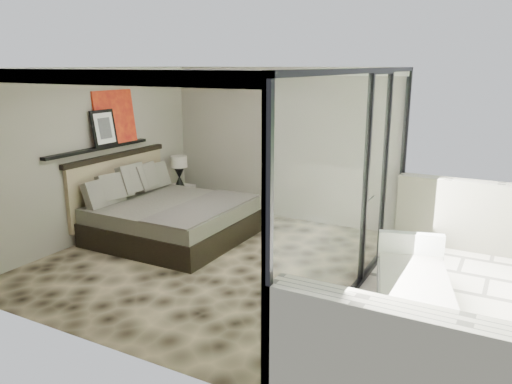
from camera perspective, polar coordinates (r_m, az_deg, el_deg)
The scene contains 13 objects.
floor at distance 7.58m, azimuth -5.48°, elevation -7.69°, with size 5.00×5.00×0.00m, color black.
ceiling at distance 7.03m, azimuth -6.04°, elevation 13.89°, with size 4.50×5.00×0.02m, color silver.
back_wall at distance 9.31m, azimuth 2.87°, elevation 5.46°, with size 4.50×0.02×2.80m, color gray.
left_wall at distance 8.62m, azimuth -18.23°, elevation 4.03°, with size 0.02×5.00×2.80m, color gray.
glass_wall at distance 6.23m, azimuth 11.70°, elevation 0.70°, with size 0.08×5.00×2.80m, color white.
terrace_slab at distance 6.50m, azimuth 24.11°, elevation -13.47°, with size 3.00×5.00×0.12m, color beige.
picture_ledge at distance 8.63m, azimuth -17.53°, elevation 4.77°, with size 0.12×2.20×0.05m, color black.
bed at distance 8.49m, azimuth -10.14°, elevation -2.72°, with size 2.33×2.25×1.29m.
nightstand at distance 10.03m, azimuth -8.67°, elevation -0.87°, with size 0.46×0.46×0.46m, color black.
table_lamp at distance 9.89m, azimuth -8.79°, elevation 2.87°, with size 0.32×0.32×0.59m.
abstract_canvas at distance 8.88m, azimuth -15.83°, elevation 8.25°, with size 0.04×0.90×0.90m, color #A0500D.
framed_print at distance 8.63m, azimuth -17.00°, elevation 6.99°, with size 0.03×0.50×0.60m, color black.
lounger at distance 6.46m, azimuth 17.50°, elevation -10.41°, with size 1.25×1.85×0.66m.
Camera 1 is at (3.95, -5.82, 2.84)m, focal length 35.00 mm.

